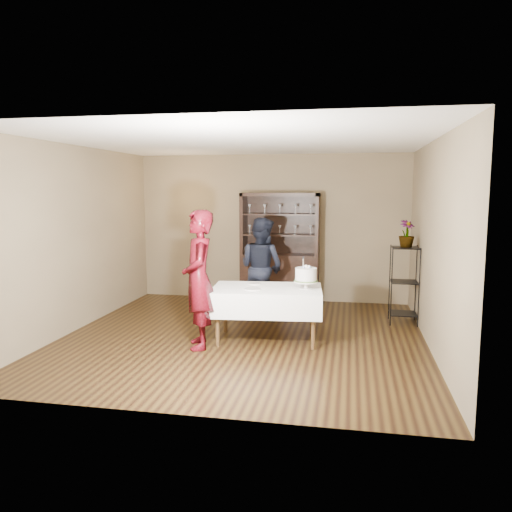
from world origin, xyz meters
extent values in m
plane|color=black|center=(0.00, 0.00, 0.00)|extent=(5.00, 5.00, 0.00)
plane|color=white|center=(0.00, 0.00, 2.70)|extent=(5.00, 5.00, 0.00)
cube|color=brown|center=(0.00, 2.50, 1.35)|extent=(5.00, 0.02, 2.70)
cube|color=brown|center=(-2.50, 0.00, 1.35)|extent=(0.02, 5.00, 2.70)
cube|color=brown|center=(2.50, 0.00, 1.35)|extent=(0.02, 5.00, 2.70)
cube|color=black|center=(0.20, 2.24, 0.45)|extent=(1.40, 0.48, 0.90)
cube|color=black|center=(0.20, 2.46, 1.45)|extent=(1.40, 0.03, 1.10)
cube|color=black|center=(0.20, 2.24, 1.97)|extent=(1.40, 0.48, 0.06)
cube|color=black|center=(0.20, 2.24, 1.25)|extent=(1.28, 0.42, 0.02)
cube|color=black|center=(0.20, 2.24, 1.62)|extent=(1.28, 0.42, 0.02)
cylinder|color=black|center=(2.08, 1.00, 0.60)|extent=(0.02, 0.02, 1.20)
cylinder|color=black|center=(2.48, 1.00, 0.60)|extent=(0.02, 0.02, 1.20)
cylinder|color=black|center=(2.08, 1.40, 0.60)|extent=(0.02, 0.02, 1.20)
cylinder|color=black|center=(2.48, 1.40, 0.60)|extent=(0.02, 0.02, 1.20)
cube|color=black|center=(2.28, 1.20, 0.15)|extent=(0.40, 0.40, 0.02)
cube|color=black|center=(2.28, 1.20, 0.65)|extent=(0.40, 0.40, 0.01)
cube|color=black|center=(2.28, 1.20, 1.18)|extent=(0.40, 0.40, 0.02)
cube|color=white|center=(0.35, -0.08, 0.57)|extent=(1.55, 1.05, 0.34)
cylinder|color=#49321A|center=(-0.24, -0.48, 0.35)|extent=(0.06, 0.06, 0.70)
cylinder|color=#49321A|center=(1.01, -0.36, 0.35)|extent=(0.06, 0.06, 0.70)
cylinder|color=#49321A|center=(-0.31, 0.20, 0.35)|extent=(0.06, 0.06, 0.70)
cylinder|color=#49321A|center=(0.94, 0.32, 0.35)|extent=(0.06, 0.06, 0.70)
imported|color=#37050A|center=(-0.47, -0.54, 0.90)|extent=(0.64, 0.77, 1.81)
imported|color=black|center=(0.05, 1.16, 0.81)|extent=(0.98, 0.91, 1.62)
cylinder|color=white|center=(0.88, -0.05, 0.74)|extent=(0.18, 0.18, 0.01)
cylinder|color=white|center=(0.88, -0.05, 0.78)|extent=(0.04, 0.04, 0.09)
cylinder|color=white|center=(0.88, -0.05, 0.83)|extent=(0.32, 0.32, 0.01)
cylinder|color=#4E6E34|center=(0.88, -0.05, 0.85)|extent=(0.31, 0.31, 0.02)
cylinder|color=silver|center=(0.88, -0.05, 0.93)|extent=(0.35, 0.35, 0.18)
sphere|color=#576DBB|center=(0.90, -0.05, 1.03)|extent=(0.02, 0.02, 0.02)
cube|color=silver|center=(0.84, -0.07, 1.08)|extent=(0.02, 0.02, 0.13)
cube|color=black|center=(0.84, -0.07, 1.16)|extent=(0.02, 0.02, 0.05)
cylinder|color=white|center=(0.19, -0.25, 0.74)|extent=(0.30, 0.30, 0.01)
cylinder|color=white|center=(0.14, 0.13, 0.74)|extent=(0.23, 0.23, 0.01)
imported|color=#4E6E34|center=(2.29, 1.18, 1.39)|extent=(0.32, 0.32, 0.41)
camera|label=1|loc=(1.46, -6.65, 2.06)|focal=35.00mm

